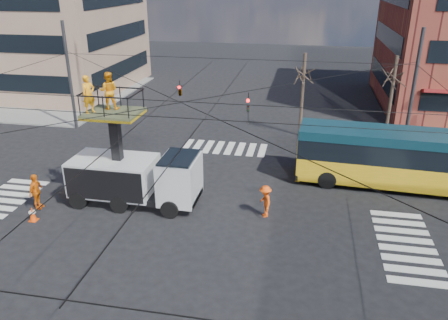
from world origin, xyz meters
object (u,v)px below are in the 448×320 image
at_px(city_bus, 405,158).
at_px(flagger, 265,201).
at_px(traffic_cone, 32,214).
at_px(utility_truck, 133,164).
at_px(worker_ground, 36,192).

relative_size(city_bus, flagger, 7.10).
xyz_separation_m(traffic_cone, flagger, (10.89, 2.48, 0.46)).
distance_m(utility_truck, traffic_cone, 5.28).
xyz_separation_m(worker_ground, flagger, (11.35, 1.30, -0.11)).
height_order(utility_truck, flagger, utility_truck).
height_order(traffic_cone, worker_ground, worker_ground).
xyz_separation_m(utility_truck, worker_ground, (-4.64, -1.52, -1.21)).
bearing_deg(city_bus, utility_truck, -158.65).
distance_m(utility_truck, city_bus, 14.54).
relative_size(utility_truck, traffic_cone, 9.83).
bearing_deg(flagger, city_bus, 101.43).
bearing_deg(flagger, traffic_cone, -98.86).
bearing_deg(city_bus, worker_ground, -158.55).
height_order(utility_truck, worker_ground, utility_truck).
xyz_separation_m(utility_truck, city_bus, (13.84, 4.43, -0.41)).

